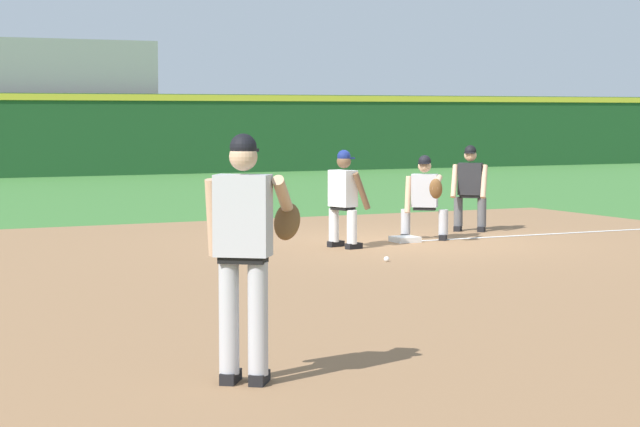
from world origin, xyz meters
TOP-DOWN VIEW (x-y plane):
  - ground_plane at (0.00, 0.00)m, footprint 160.00×160.00m
  - infield_dirt_patch at (-3.08, -4.13)m, footprint 18.00×18.00m
  - first_base_bag at (0.00, 0.00)m, footprint 0.38×0.38m
  - baseball at (-1.50, -2.09)m, footprint 0.07×0.07m
  - pitcher at (-6.13, -8.24)m, footprint 0.85×0.55m
  - first_baseman at (0.44, 0.13)m, footprint 0.72×1.09m
  - baserunner at (-1.24, -0.33)m, footprint 0.54×0.65m
  - umpire at (1.86, 1.03)m, footprint 0.68×0.66m
  - outfield_wall at (0.00, 22.00)m, footprint 48.00×0.54m
  - stadium_seating_block at (-0.00, 24.47)m, footprint 7.59×3.35m

SIDE VIEW (x-z plane):
  - ground_plane at x=0.00m, z-range 0.00..0.00m
  - infield_dirt_patch at x=-3.08m, z-range 0.00..0.01m
  - baseball at x=-1.50m, z-range 0.00..0.07m
  - first_base_bag at x=0.00m, z-range 0.00..0.09m
  - first_baseman at x=0.44m, z-range 0.06..1.40m
  - baserunner at x=-1.24m, z-range 0.06..1.52m
  - umpire at x=1.86m, z-range 0.06..1.52m
  - pitcher at x=-6.13m, z-range 0.13..1.99m
  - outfield_wall at x=0.00m, z-range 0.09..2.69m
  - stadium_seating_block at x=0.00m, z-range 0.03..4.38m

